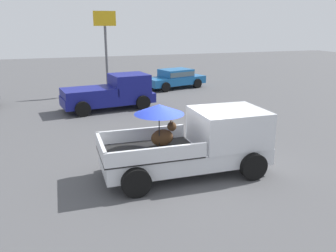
{
  "coord_description": "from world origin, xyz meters",
  "views": [
    {
      "loc": [
        -3.62,
        -9.05,
        4.41
      ],
      "look_at": [
        -0.06,
        1.48,
        1.1
      ],
      "focal_mm": 36.92,
      "sensor_mm": 36.0,
      "label": 1
    }
  ],
  "objects": [
    {
      "name": "ground_plane",
      "position": [
        0.0,
        0.0,
        0.0
      ],
      "size": [
        80.0,
        80.0,
        0.0
      ],
      "primitive_type": "plane",
      "color": "#4C4C4F"
    },
    {
      "name": "pickup_truck_main",
      "position": [
        0.44,
        0.0,
        0.98
      ],
      "size": [
        5.08,
        2.32,
        2.19
      ],
      "rotation": [
        0.0,
        0.0,
        -0.02
      ],
      "color": "black",
      "rests_on": "ground"
    },
    {
      "name": "pickup_truck_red",
      "position": [
        -0.65,
        9.07,
        0.87
      ],
      "size": [
        5.0,
        2.67,
        1.8
      ],
      "rotation": [
        0.0,
        0.0,
        0.14
      ],
      "color": "black",
      "rests_on": "ground"
    },
    {
      "name": "parked_sedan_far",
      "position": [
        4.64,
        13.82,
        0.74
      ],
      "size": [
        4.61,
        2.83,
        1.33
      ],
      "rotation": [
        0.0,
        0.0,
        3.41
      ],
      "color": "black",
      "rests_on": "ground"
    },
    {
      "name": "motel_sign",
      "position": [
        -0.15,
        13.59,
        3.63
      ],
      "size": [
        1.4,
        0.16,
        5.16
      ],
      "color": "#59595B",
      "rests_on": "ground"
    }
  ]
}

